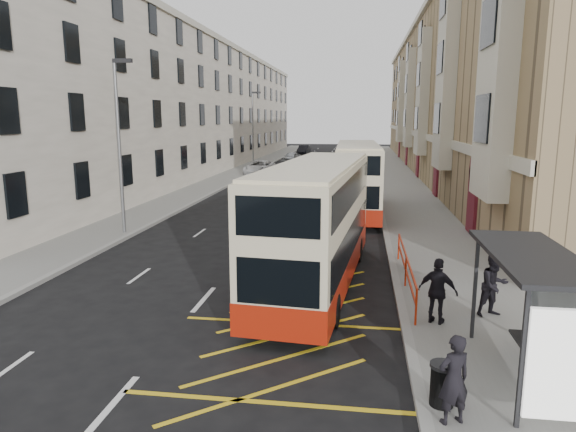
# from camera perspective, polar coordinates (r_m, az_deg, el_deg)

# --- Properties ---
(ground) EXTENTS (200.00, 200.00, 0.00)m
(ground) POSITION_cam_1_polar(r_m,az_deg,el_deg) (12.86, -14.80, -15.03)
(ground) COLOR black
(ground) RESTS_ON ground
(pavement_right) EXTENTS (4.00, 120.00, 0.15)m
(pavement_right) POSITION_cam_1_polar(r_m,az_deg,el_deg) (41.11, 12.59, 2.97)
(pavement_right) COLOR slate
(pavement_right) RESTS_ON ground
(pavement_left) EXTENTS (3.00, 120.00, 0.15)m
(pavement_left) POSITION_cam_1_polar(r_m,az_deg,el_deg) (42.75, -8.63, 3.41)
(pavement_left) COLOR slate
(pavement_left) RESTS_ON ground
(kerb_right) EXTENTS (0.25, 120.00, 0.15)m
(kerb_right) POSITION_cam_1_polar(r_m,az_deg,el_deg) (40.99, 9.79, 3.06)
(kerb_right) COLOR gray
(kerb_right) RESTS_ON ground
(kerb_left) EXTENTS (0.25, 120.00, 0.15)m
(kerb_left) POSITION_cam_1_polar(r_m,az_deg,el_deg) (42.35, -6.68, 3.39)
(kerb_left) COLOR gray
(kerb_left) RESTS_ON ground
(road_markings) EXTENTS (10.00, 110.00, 0.01)m
(road_markings) POSITION_cam_1_polar(r_m,az_deg,el_deg) (56.08, 3.20, 5.20)
(road_markings) COLOR silver
(road_markings) RESTS_ON ground
(terrace_right) EXTENTS (10.75, 79.00, 15.25)m
(terrace_right) POSITION_cam_1_polar(r_m,az_deg,el_deg) (56.94, 18.78, 12.31)
(terrace_right) COLOR #967B57
(terrace_right) RESTS_ON ground
(terrace_left) EXTENTS (9.18, 79.00, 13.25)m
(terrace_left) POSITION_cam_1_polar(r_m,az_deg,el_deg) (58.97, -10.08, 11.66)
(terrace_left) COLOR silver
(terrace_left) RESTS_ON ground
(bus_shelter) EXTENTS (1.65, 4.25, 2.70)m
(bus_shelter) POSITION_cam_1_polar(r_m,az_deg,el_deg) (11.37, 26.56, -7.73)
(bus_shelter) COLOR black
(bus_shelter) RESTS_ON pavement_right
(guard_railing) EXTENTS (0.06, 6.56, 1.01)m
(guard_railing) POSITION_cam_1_polar(r_m,az_deg,el_deg) (17.08, 12.98, -5.32)
(guard_railing) COLOR #B92609
(guard_railing) RESTS_ON pavement_right
(street_lamp_near) EXTENTS (0.93, 0.18, 8.00)m
(street_lamp_near) POSITION_cam_1_polar(r_m,az_deg,el_deg) (25.18, -18.20, 8.28)
(street_lamp_near) COLOR slate
(street_lamp_near) RESTS_ON pavement_left
(street_lamp_far) EXTENTS (0.93, 0.18, 8.00)m
(street_lamp_far) POSITION_cam_1_polar(r_m,az_deg,el_deg) (53.76, -3.88, 9.89)
(street_lamp_far) COLOR slate
(street_lamp_far) RESTS_ON pavement_left
(double_decker_front) EXTENTS (3.30, 10.51, 4.12)m
(double_decker_front) POSITION_cam_1_polar(r_m,az_deg,el_deg) (16.78, 3.22, -0.97)
(double_decker_front) COLOR beige
(double_decker_front) RESTS_ON ground
(double_decker_rear) EXTENTS (2.60, 10.30, 4.09)m
(double_decker_rear) POSITION_cam_1_polar(r_m,az_deg,el_deg) (29.89, 7.69, 4.13)
(double_decker_rear) COLOR beige
(double_decker_rear) RESTS_ON ground
(litter_bin) EXTENTS (0.51, 0.51, 0.85)m
(litter_bin) POSITION_cam_1_polar(r_m,az_deg,el_deg) (10.63, 16.78, -17.40)
(litter_bin) COLOR black
(litter_bin) RESTS_ON pavement_right
(pedestrian_near) EXTENTS (0.72, 0.62, 1.68)m
(pedestrian_near) POSITION_cam_1_polar(r_m,az_deg,el_deg) (9.96, 17.93, -16.89)
(pedestrian_near) COLOR black
(pedestrian_near) RESTS_ON pavement_right
(pedestrian_mid) EXTENTS (1.05, 0.95, 1.76)m
(pedestrian_mid) POSITION_cam_1_polar(r_m,az_deg,el_deg) (15.25, 21.92, -7.14)
(pedestrian_mid) COLOR black
(pedestrian_mid) RESTS_ON pavement_right
(pedestrian_far) EXTENTS (1.13, 0.82, 1.78)m
(pedestrian_far) POSITION_cam_1_polar(r_m,az_deg,el_deg) (14.23, 16.32, -8.01)
(pedestrian_far) COLOR black
(pedestrian_far) RESTS_ON pavement_right
(white_van) EXTENTS (2.85, 5.17, 1.37)m
(white_van) POSITION_cam_1_polar(r_m,az_deg,el_deg) (51.11, -3.18, 5.41)
(white_van) COLOR silver
(white_van) RESTS_ON ground
(car_silver) EXTENTS (2.35, 4.19, 1.35)m
(car_silver) POSITION_cam_1_polar(r_m,az_deg,el_deg) (64.39, 0.38, 6.54)
(car_silver) COLOR #B5B9BE
(car_silver) RESTS_ON ground
(car_dark) EXTENTS (1.76, 4.32, 1.39)m
(car_dark) POSITION_cam_1_polar(r_m,az_deg,el_deg) (79.49, 1.78, 7.38)
(car_dark) COLOR black
(car_dark) RESTS_ON ground
(car_red) EXTENTS (2.98, 5.10, 1.39)m
(car_red) POSITION_cam_1_polar(r_m,az_deg,el_deg) (70.86, 7.25, 6.87)
(car_red) COLOR maroon
(car_red) RESTS_ON ground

